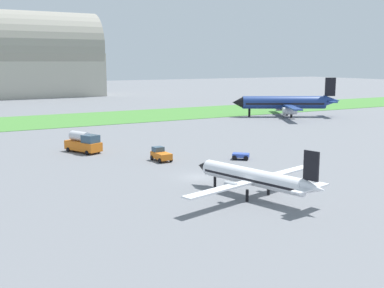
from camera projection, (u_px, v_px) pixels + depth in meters
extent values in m
plane|color=slate|center=(197.00, 177.00, 60.24)|extent=(600.00, 600.00, 0.00)
cube|color=#478438|center=(61.00, 120.00, 118.05)|extent=(360.00, 28.00, 0.08)
cylinder|color=navy|center=(284.00, 102.00, 125.50)|extent=(20.49, 13.21, 3.29)
cone|color=black|center=(238.00, 102.00, 125.36)|extent=(4.17, 4.27, 3.23)
cone|color=navy|center=(332.00, 101.00, 125.58)|extent=(5.10, 4.61, 2.96)
cube|color=black|center=(284.00, 103.00, 125.54)|extent=(19.47, 12.70, 0.46)
cube|color=navy|center=(292.00, 107.00, 118.52)|extent=(8.72, 13.61, 0.33)
cube|color=navy|center=(281.00, 102.00, 132.68)|extent=(8.72, 13.61, 0.33)
cylinder|color=#B7BABF|center=(290.00, 111.00, 121.27)|extent=(4.02, 3.31, 1.81)
cylinder|color=#B7BABF|center=(282.00, 107.00, 130.33)|extent=(4.02, 3.31, 1.81)
cube|color=black|center=(330.00, 87.00, 124.96)|extent=(2.55, 1.64, 4.79)
cube|color=navy|center=(332.00, 102.00, 123.52)|extent=(3.58, 4.54, 0.26)
cube|color=navy|center=(327.00, 100.00, 127.65)|extent=(3.58, 4.54, 0.26)
cylinder|color=black|center=(249.00, 113.00, 125.85)|extent=(0.59, 0.59, 2.09)
cylinder|color=black|center=(291.00, 114.00, 123.42)|extent=(0.59, 0.59, 2.09)
cylinder|color=black|center=(287.00, 112.00, 128.52)|extent=(0.59, 0.59, 2.09)
cylinder|color=white|center=(252.00, 177.00, 51.19)|extent=(4.94, 13.02, 1.80)
cone|color=black|center=(204.00, 166.00, 56.33)|extent=(2.15, 2.18, 1.77)
cone|color=white|center=(314.00, 188.00, 45.74)|extent=(2.19, 2.84, 1.62)
cube|color=black|center=(252.00, 178.00, 51.21)|extent=(4.79, 12.33, 0.25)
cube|color=white|center=(222.00, 189.00, 47.62)|extent=(9.91, 3.66, 0.18)
cube|color=white|center=(282.00, 173.00, 54.35)|extent=(9.91, 3.66, 0.18)
cylinder|color=#B7BABF|center=(231.00, 185.00, 49.19)|extent=(0.91, 1.54, 0.58)
cylinder|color=#B7BABF|center=(269.00, 175.00, 53.49)|extent=(0.91, 1.54, 0.58)
cube|color=black|center=(311.00, 166.00, 45.64)|extent=(0.61, 1.62, 2.88)
cube|color=white|center=(303.00, 190.00, 45.15)|extent=(2.71, 1.67, 0.14)
cube|color=white|center=(318.00, 186.00, 46.86)|extent=(2.71, 1.67, 0.14)
cylinder|color=black|center=(215.00, 182.00, 55.31)|extent=(0.32, 0.32, 1.26)
cylinder|color=black|center=(247.00, 196.00, 49.59)|extent=(0.32, 0.32, 1.26)
cylinder|color=black|center=(268.00, 189.00, 52.01)|extent=(0.32, 0.32, 1.26)
cube|color=#334FB2|center=(241.00, 155.00, 70.97)|extent=(2.79, 2.72, 0.55)
cylinder|color=black|center=(234.00, 158.00, 70.48)|extent=(0.69, 0.65, 0.70)
cylinder|color=black|center=(236.00, 156.00, 71.92)|extent=(0.69, 0.65, 0.70)
cylinder|color=black|center=(246.00, 158.00, 70.11)|extent=(0.69, 0.65, 0.70)
cylinder|color=black|center=(247.00, 156.00, 71.55)|extent=(0.69, 0.65, 0.70)
cube|color=orange|center=(83.00, 146.00, 76.52)|extent=(4.76, 6.92, 1.40)
cylinder|color=silver|center=(80.00, 136.00, 76.74)|extent=(2.82, 3.89, 1.54)
cube|color=#334C60|center=(91.00, 139.00, 75.20)|extent=(2.77, 2.94, 1.20)
cylinder|color=black|center=(99.00, 151.00, 76.21)|extent=(0.50, 0.74, 0.70)
cylinder|color=black|center=(87.00, 153.00, 74.33)|extent=(0.50, 0.74, 0.70)
cylinder|color=black|center=(80.00, 147.00, 78.94)|extent=(0.50, 0.74, 0.70)
cylinder|color=black|center=(68.00, 150.00, 77.07)|extent=(0.50, 0.74, 0.70)
cube|color=orange|center=(161.00, 156.00, 69.83)|extent=(1.93, 3.66, 0.90)
cube|color=#334C60|center=(158.00, 149.00, 70.54)|extent=(1.56, 1.35, 0.70)
cylinder|color=black|center=(152.00, 158.00, 70.50)|extent=(0.28, 0.71, 0.70)
cylinder|color=black|center=(163.00, 157.00, 71.43)|extent=(0.28, 0.71, 0.70)
cylinder|color=black|center=(160.00, 161.00, 68.38)|extent=(0.28, 0.71, 0.70)
cylinder|color=black|center=(171.00, 159.00, 69.31)|extent=(0.28, 0.71, 0.70)
cube|color=#B2AD9E|center=(16.00, 75.00, 193.61)|extent=(67.31, 25.92, 17.58)
cylinder|color=gray|center=(14.00, 47.00, 191.69)|extent=(65.97, 28.51, 28.51)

